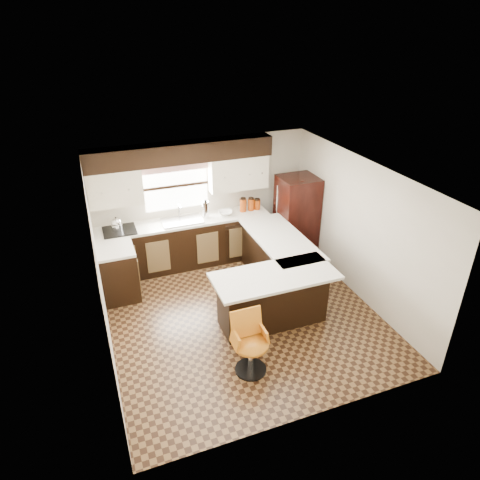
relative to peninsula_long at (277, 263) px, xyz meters
name	(u,v)px	position (x,y,z in m)	size (l,w,h in m)	color
floor	(242,314)	(-0.90, -0.62, -0.45)	(4.40, 4.40, 0.00)	#49301A
ceiling	(243,176)	(-0.90, -0.62, 1.95)	(4.40, 4.40, 0.00)	silver
wall_back	(202,199)	(-0.90, 1.58, 0.75)	(4.40, 4.40, 0.00)	beige
wall_front	(314,342)	(-0.90, -2.83, 0.75)	(4.40, 4.40, 0.00)	beige
wall_left	(100,277)	(-3.00, -0.62, 0.75)	(4.40, 4.40, 0.00)	beige
wall_right	(359,229)	(1.20, -0.62, 0.75)	(4.40, 4.40, 0.00)	beige
base_cab_back	(186,244)	(-1.35, 1.28, 0.00)	(3.30, 0.60, 0.90)	black
base_cab_left	(119,274)	(-2.70, 0.62, 0.00)	(0.60, 0.70, 0.90)	black
counter_back	(184,222)	(-1.35, 1.28, 0.47)	(3.30, 0.60, 0.04)	silver
counter_left	(115,250)	(-2.70, 0.62, 0.47)	(0.60, 0.70, 0.04)	silver
soffit	(181,153)	(-1.30, 1.40, 1.77)	(3.40, 0.35, 0.36)	black
upper_cab_left	(115,188)	(-2.52, 1.40, 1.27)	(0.94, 0.35, 0.64)	beige
upper_cab_right	(238,173)	(-0.22, 1.40, 1.27)	(1.14, 0.35, 0.64)	beige
window_pane	(176,186)	(-1.40, 1.56, 1.10)	(1.20, 0.02, 0.90)	white
valance	(175,166)	(-1.40, 1.52, 1.49)	(1.30, 0.06, 0.18)	#D19B93
sink	(182,221)	(-1.40, 1.25, 0.51)	(0.75, 0.45, 0.03)	#B2B2B7
dishwasher	(239,243)	(-0.35, 0.99, -0.02)	(0.58, 0.03, 0.78)	black
cooktop	(119,231)	(-2.55, 1.25, 0.51)	(0.58, 0.50, 0.03)	black
peninsula_long	(277,263)	(0.00, 0.00, 0.00)	(0.60, 1.95, 0.90)	black
peninsula_return	(273,298)	(-0.53, -0.97, 0.00)	(1.65, 0.60, 0.90)	black
counter_pen_long	(280,239)	(0.05, 0.00, 0.47)	(0.84, 1.95, 0.04)	silver
counter_pen_return	(275,276)	(-0.55, -1.06, 0.47)	(1.89, 0.84, 0.04)	silver
refrigerator	(296,217)	(0.82, 0.88, 0.38)	(0.71, 0.69, 1.67)	black
bar_chair	(251,345)	(-1.24, -1.85, 0.00)	(0.48, 0.48, 0.90)	#C77018
kettle	(116,224)	(-2.58, 1.26, 0.65)	(0.19, 0.19, 0.26)	silver
percolator	(206,210)	(-0.92, 1.28, 0.66)	(0.13, 0.13, 0.33)	silver
mixing_bowl	(225,213)	(-0.53, 1.28, 0.53)	(0.28, 0.28, 0.07)	white
canister_large	(243,205)	(-0.15, 1.30, 0.62)	(0.13, 0.13, 0.25)	#9B390A
canister_med	(251,205)	(0.02, 1.30, 0.61)	(0.12, 0.12, 0.23)	#9B390A
canister_small	(257,205)	(0.15, 1.30, 0.59)	(0.13, 0.13, 0.19)	#9B390A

